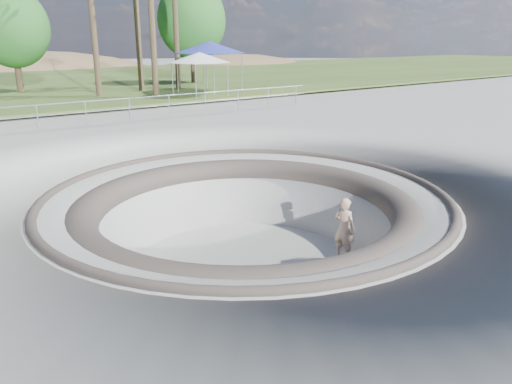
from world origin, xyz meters
TOP-DOWN VIEW (x-y plane):
  - ground at (0.00, 0.00)m, footprint 180.00×180.00m
  - skate_bowl at (0.00, 0.00)m, footprint 14.00×14.00m
  - distant_hills at (3.78, 57.17)m, footprint 103.20×45.00m
  - safety_railing at (0.00, 12.00)m, footprint 25.00×0.06m
  - skateboard at (2.21, -1.37)m, footprint 0.85×0.35m
  - skater at (2.21, -1.37)m, footprint 0.51×0.68m
  - canopy_white at (9.24, 18.00)m, footprint 5.22×5.22m
  - canopy_blue at (11.01, 19.69)m, footprint 6.14×6.14m
  - bushy_tree_mid at (0.58, 27.20)m, footprint 4.71×4.29m
  - bushy_tree_right at (13.54, 26.44)m, footprint 5.48×4.98m

SIDE VIEW (x-z plane):
  - distant_hills at x=3.78m, z-range -21.32..7.28m
  - skateboard at x=2.21m, z-range -1.88..-1.79m
  - skate_bowl at x=0.00m, z-range -3.88..0.22m
  - skater at x=2.21m, z-range -1.81..-0.13m
  - ground at x=0.00m, z-range 0.00..0.00m
  - safety_railing at x=0.00m, z-range 0.18..1.20m
  - canopy_white at x=9.24m, z-range 1.27..3.93m
  - canopy_blue at x=11.01m, z-range 1.52..4.82m
  - bushy_tree_mid at x=0.58m, z-range 0.98..7.78m
  - bushy_tree_right at x=13.54m, z-range 1.12..9.02m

